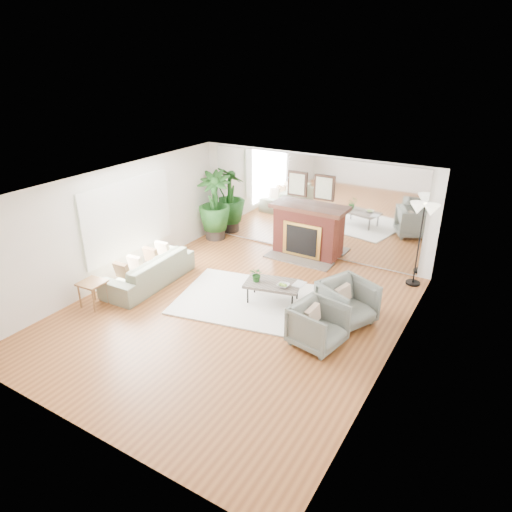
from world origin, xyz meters
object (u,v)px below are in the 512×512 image
Objects in this scene: fireplace at (305,231)px; floor_lamp at (423,216)px; sofa at (149,270)px; coffee_table at (273,284)px; armchair_back at (347,303)px; potted_ficus at (214,204)px; side_table at (92,286)px; armchair_front at (318,326)px.

fireplace is 2.85m from floor_lamp.
coffee_table is at bearing 101.33° from sofa.
armchair_back is at bearing -50.29° from fireplace.
sofa is 3.03m from potted_ficus.
sofa reaches higher than side_table.
side_table is at bearing -89.06° from potted_ficus.
coffee_table is 2.28× the size of side_table.
potted_ficus is (-3.05, 2.28, 0.58)m from coffee_table.
potted_ficus reaches higher than armchair_front.
potted_ficus reaches higher than sofa.
fireplace is at bearing 100.36° from coffee_table.
armchair_front is 5.48m from potted_ficus.
sofa is 1.32m from side_table.
armchair_back is 2.61m from floor_lamp.
fireplace reaches higher than sofa.
coffee_table is at bearing -36.84° from potted_ficus.
armchair_back is 1.07× the size of armchair_front.
fireplace reaches higher than side_table.
potted_ficus is (-2.60, -0.16, 0.32)m from fireplace.
armchair_back reaches higher than armchair_front.
armchair_back reaches higher than side_table.
potted_ficus is (-4.58, 2.23, 0.57)m from armchair_back.
potted_ficus is (-4.42, 3.18, 0.60)m from armchair_front.
coffee_table is 0.66× the size of floor_lamp.
fireplace reaches higher than armchair_back.
floor_lamp is at bearing -3.37° from fireplace.
armchair_back is 0.49× the size of floor_lamp.
side_table is (-0.26, -1.29, 0.12)m from sofa.
sofa is (-2.72, -0.66, -0.08)m from coffee_table.
armchair_back is at bearing 1.12° from armchair_front.
armchair_back is at bearing 23.91° from side_table.
potted_ficus is at bearing 65.05° from armchair_front.
armchair_front is (4.09, -0.24, 0.06)m from sofa.
potted_ficus is at bearing 180.00° from floor_lamp.
armchair_front is at bearing 84.34° from sofa.
sofa is at bearing -83.58° from potted_ficus.
coffee_table is at bearing -79.64° from fireplace.
fireplace is 1.69× the size of coffee_table.
potted_ficus reaches higher than side_table.
coffee_table is 3.41m from floor_lamp.
side_table is 0.29× the size of potted_ficus.
armchair_front is 1.58× the size of side_table.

